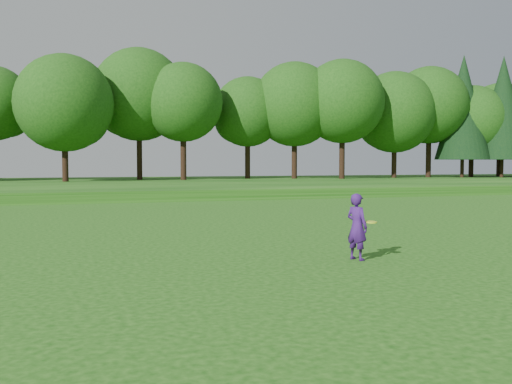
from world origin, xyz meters
name	(u,v)px	position (x,y,z in m)	size (l,w,h in m)	color
ground	(187,267)	(0.00, 0.00, 0.00)	(140.00, 140.00, 0.00)	#14470D
berm	(100,186)	(0.00, 34.00, 0.30)	(130.00, 30.00, 0.60)	#14470D
walking_path	(114,201)	(0.00, 20.00, 0.02)	(130.00, 1.60, 0.04)	gray
treeline	(97,90)	(0.00, 38.00, 8.10)	(104.00, 7.00, 15.00)	#17440F
woman	(357,227)	(3.68, -0.35, 0.73)	(0.64, 0.62, 1.45)	#3D1767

